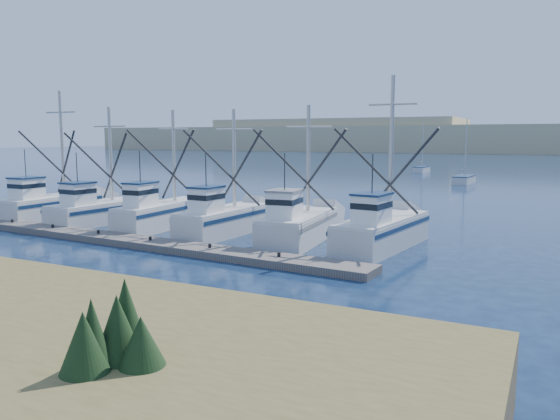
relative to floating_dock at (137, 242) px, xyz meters
name	(u,v)px	position (x,y,z in m)	size (l,w,h in m)	color
ground	(196,285)	(7.61, -5.27, -0.18)	(500.00, 500.00, 0.00)	#0C1835
floating_dock	(137,242)	(0.00, 0.00, 0.00)	(27.34, 1.82, 0.36)	#67615C
dune_ridge	(518,139)	(7.61, 204.73, 4.82)	(360.00, 60.00, 10.00)	tan
trawler_fleet	(188,216)	(-0.01, 4.72, 0.79)	(27.51, 8.07, 9.17)	silver
sailboat_near	(464,179)	(10.12, 49.25, 0.31)	(2.17, 5.68, 8.10)	silver
sailboat_far	(422,169)	(0.71, 68.36, 0.33)	(1.89, 4.92, 8.10)	silver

